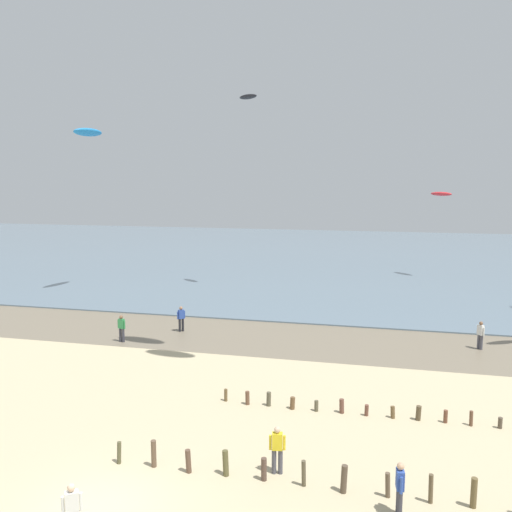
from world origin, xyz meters
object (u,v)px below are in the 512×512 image
(person_by_waterline, at_px, (400,487))
(person_mid_beach, at_px, (122,328))
(person_right_flank, at_px, (480,334))
(kite_aloft_5, at_px, (248,97))
(kite_aloft_1, at_px, (441,194))
(kite_aloft_7, at_px, (88,132))
(person_far_down_beach, at_px, (181,318))
(person_left_flank, at_px, (72,510))
(person_nearest_camera, at_px, (277,448))

(person_by_waterline, bearing_deg, person_mid_beach, 139.44)
(person_right_flank, distance_m, kite_aloft_5, 27.49)
(kite_aloft_1, relative_size, kite_aloft_5, 1.16)
(kite_aloft_1, bearing_deg, person_right_flank, 135.11)
(person_by_waterline, xyz_separation_m, person_right_flank, (5.27, 17.49, 0.00))
(kite_aloft_5, relative_size, kite_aloft_7, 0.65)
(person_far_down_beach, distance_m, kite_aloft_7, 20.17)
(person_left_flank, bearing_deg, person_right_flank, 55.57)
(person_right_flank, bearing_deg, kite_aloft_1, 90.20)
(person_far_down_beach, bearing_deg, person_mid_beach, -132.52)
(person_right_flank, bearing_deg, person_left_flank, -124.43)
(person_nearest_camera, height_order, person_by_waterline, same)
(kite_aloft_7, bearing_deg, kite_aloft_5, -60.50)
(person_left_flank, relative_size, kite_aloft_7, 0.51)
(person_mid_beach, xyz_separation_m, kite_aloft_7, (-9.12, 12.57, 13.20))
(person_far_down_beach, height_order, kite_aloft_1, kite_aloft_1)
(person_nearest_camera, distance_m, kite_aloft_1, 41.46)
(person_far_down_beach, xyz_separation_m, kite_aloft_5, (1.18, 13.90, 16.34))
(person_mid_beach, relative_size, kite_aloft_1, 0.68)
(person_left_flank, bearing_deg, kite_aloft_7, 119.00)
(person_by_waterline, bearing_deg, person_far_down_beach, 128.52)
(kite_aloft_5, bearing_deg, person_mid_beach, -67.40)
(person_mid_beach, distance_m, person_left_flank, 18.68)
(kite_aloft_5, bearing_deg, person_left_flank, -48.53)
(person_far_down_beach, bearing_deg, person_by_waterline, -51.48)
(person_left_flank, height_order, kite_aloft_5, kite_aloft_5)
(person_nearest_camera, bearing_deg, person_far_down_beach, 121.47)
(person_mid_beach, xyz_separation_m, person_right_flank, (21.56, 3.55, 0.00))
(person_left_flank, distance_m, person_right_flank, 25.11)
(person_left_flank, distance_m, kite_aloft_7, 36.48)
(kite_aloft_5, xyz_separation_m, kite_aloft_7, (-13.08, -4.36, -3.14))
(person_right_flank, bearing_deg, kite_aloft_5, 142.75)
(person_mid_beach, xyz_separation_m, person_left_flank, (7.37, -17.17, 0.00))
(person_mid_beach, distance_m, person_far_down_beach, 4.12)
(person_right_flank, xyz_separation_m, kite_aloft_7, (-30.68, 9.03, 13.20))
(person_by_waterline, xyz_separation_m, person_far_down_beach, (-13.51, 16.98, 0.00))
(kite_aloft_5, bearing_deg, kite_aloft_1, 66.10)
(person_mid_beach, xyz_separation_m, kite_aloft_5, (3.96, 16.93, 16.34))
(person_nearest_camera, relative_size, kite_aloft_1, 0.68)
(person_mid_beach, distance_m, person_right_flank, 21.85)
(kite_aloft_1, distance_m, kite_aloft_7, 34.34)
(kite_aloft_5, bearing_deg, person_nearest_camera, -38.44)
(person_right_flank, bearing_deg, person_far_down_beach, -178.44)
(person_by_waterline, height_order, person_right_flank, same)
(kite_aloft_1, bearing_deg, kite_aloft_7, 70.43)
(person_by_waterline, distance_m, kite_aloft_5, 37.05)
(person_mid_beach, height_order, kite_aloft_7, kite_aloft_7)
(person_left_flank, xyz_separation_m, kite_aloft_7, (-16.49, 29.74, 13.20))
(person_left_flank, height_order, person_far_down_beach, same)
(person_nearest_camera, distance_m, kite_aloft_7, 35.51)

